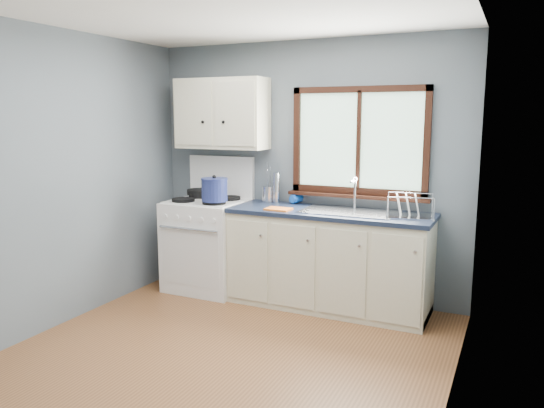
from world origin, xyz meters
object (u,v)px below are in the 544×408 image
at_px(gas_range, 208,242).
at_px(sink, 348,219).
at_px(thermos, 276,188).
at_px(dish_rack, 409,211).
at_px(stockpot, 214,189).
at_px(skillet, 200,192).
at_px(base_cabinets, 328,264).
at_px(utensil_crock, 268,194).

xyz_separation_m(gas_range, sink, (1.49, 0.02, 0.37)).
height_order(thermos, dish_rack, thermos).
relative_size(stockpot, thermos, 1.05).
relative_size(skillet, stockpot, 1.33).
xyz_separation_m(skillet, stockpot, (0.37, -0.32, 0.09)).
xyz_separation_m(skillet, dish_rack, (2.21, -0.14, -0.01)).
bearing_deg(gas_range, dish_rack, 0.51).
relative_size(sink, thermos, 2.79).
distance_m(base_cabinets, thermos, 0.93).
distance_m(gas_range, skillet, 0.55).
xyz_separation_m(skillet, utensil_crock, (0.77, 0.07, 0.02)).
bearing_deg(thermos, gas_range, -163.05).
bearing_deg(dish_rack, stockpot, 174.50).
height_order(skillet, stockpot, stockpot).
bearing_deg(base_cabinets, utensil_crock, 163.92).
xyz_separation_m(sink, dish_rack, (0.54, -0.00, 0.12)).
bearing_deg(sink, stockpot, -172.07).
height_order(utensil_crock, thermos, utensil_crock).
relative_size(sink, utensil_crock, 2.11).
xyz_separation_m(gas_range, thermos, (0.68, 0.21, 0.58)).
bearing_deg(thermos, skillet, -176.51).
height_order(base_cabinets, sink, sink).
height_order(sink, stockpot, sink).
height_order(sink, thermos, thermos).
bearing_deg(stockpot, gas_range, 139.53).
bearing_deg(sink, base_cabinets, 179.87).
xyz_separation_m(base_cabinets, sink, (0.18, -0.00, 0.45)).
bearing_deg(gas_range, sink, 0.71).
height_order(stockpot, thermos, thermos).
bearing_deg(skillet, sink, -23.29).
bearing_deg(utensil_crock, dish_rack, -8.23).
height_order(gas_range, sink, gas_range).
bearing_deg(base_cabinets, thermos, 163.18).
bearing_deg(skillet, thermos, -15.13).
height_order(base_cabinets, thermos, thermos).
bearing_deg(gas_range, skillet, 139.92).
bearing_deg(utensil_crock, gas_range, -158.81).
bearing_deg(sink, gas_range, -179.29).
height_order(stockpot, dish_rack, stockpot).
distance_m(utensil_crock, dish_rack, 1.46).
relative_size(base_cabinets, utensil_crock, 4.65).
bearing_deg(base_cabinets, skillet, 174.78).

